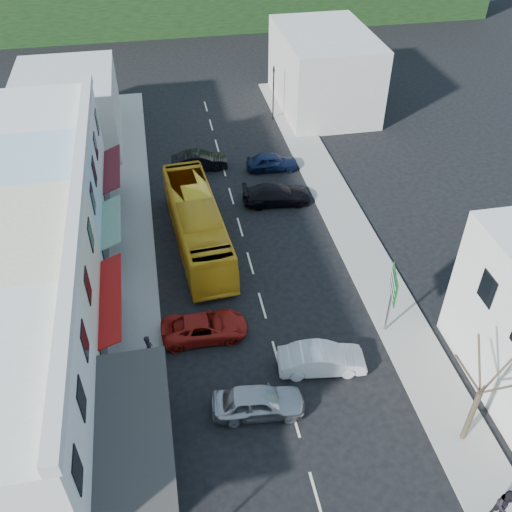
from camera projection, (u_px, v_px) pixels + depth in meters
The scene contains 18 objects.
ground at pixel (277, 356), 30.87m from camera, with size 120.00×120.00×0.00m, color black.
sidewalk_left at pixel (132, 257), 37.33m from camera, with size 3.00×52.00×0.15m, color gray.
sidewalk_right at pixel (351, 231), 39.50m from camera, with size 3.00×52.00×0.15m, color gray.
shopfront_row at pixel (29, 269), 30.32m from camera, with size 8.25×30.00×8.00m.
distant_block_left at pixel (69, 110), 47.73m from camera, with size 8.00×10.00×6.00m, color #B7B2A8.
distant_block_right at pixel (324, 71), 53.01m from camera, with size 8.00×12.00×7.00m, color #B7B2A8.
bus at pixel (197, 225), 37.52m from camera, with size 2.50×11.60×3.10m, color gold.
car_silver at pixel (258, 403), 27.70m from camera, with size 1.80×4.40×1.40m, color #ADAEB2.
car_white at pixel (322, 360), 29.77m from camera, with size 1.80×4.40×1.40m, color silver.
car_red at pixel (204, 327), 31.60m from camera, with size 1.90×4.60×1.40m, color maroon.
car_black_near at pixel (277, 195), 41.89m from camera, with size 1.84×4.50×1.40m, color black.
car_navy_mid at pixel (272, 162), 45.59m from camera, with size 1.80×4.40×1.40m, color black.
car_black_far at pixel (199, 161), 45.66m from camera, with size 1.80×4.40×1.40m, color black.
pedestrian_left at pixel (149, 348), 30.01m from camera, with size 0.60×0.40×1.70m, color black.
pedestrian_right at pixel (505, 507), 23.38m from camera, with size 0.70×0.44×1.70m, color black.
direction_sign at pixel (390, 303), 30.90m from camera, with size 0.73×1.98×4.41m, color #0C551E, non-canonical shape.
street_tree at pixel (480, 393), 24.74m from camera, with size 2.27×2.27×6.99m, color #352A1E, non-canonical shape.
traffic_signal at pixel (273, 94), 51.42m from camera, with size 0.51×1.01×5.02m, color black, non-canonical shape.
Camera 1 is at (-4.92, -19.83, 23.79)m, focal length 40.00 mm.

